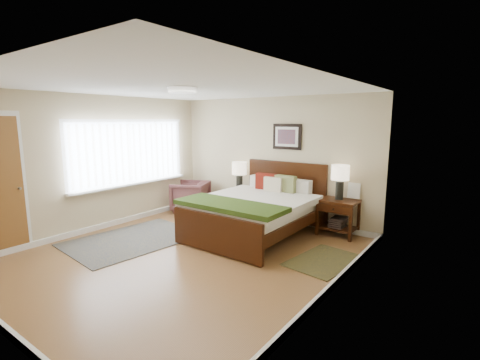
{
  "coord_description": "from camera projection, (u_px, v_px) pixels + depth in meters",
  "views": [
    {
      "loc": [
        3.65,
        -3.6,
        2.03
      ],
      "look_at": [
        0.27,
        1.02,
        1.05
      ],
      "focal_mm": 26.0,
      "sensor_mm": 36.0,
      "label": 1
    }
  ],
  "objects": [
    {
      "name": "floor",
      "position": [
        187.0,
        255.0,
        5.33
      ],
      "size": [
        5.0,
        5.0,
        0.0
      ],
      "primitive_type": "plane",
      "color": "brown",
      "rests_on": "ground"
    },
    {
      "name": "back_wall",
      "position": [
        272.0,
        159.0,
        7.11
      ],
      "size": [
        4.5,
        0.04,
        2.5
      ],
      "primitive_type": "cube",
      "color": "#C3B78D",
      "rests_on": "ground"
    },
    {
      "name": "left_wall",
      "position": [
        98.0,
        163.0,
        6.43
      ],
      "size": [
        0.04,
        5.0,
        2.5
      ],
      "primitive_type": "cube",
      "color": "#C3B78D",
      "rests_on": "ground"
    },
    {
      "name": "right_wall",
      "position": [
        330.0,
        193.0,
        3.81
      ],
      "size": [
        0.04,
        5.0,
        2.5
      ],
      "primitive_type": "cube",
      "color": "#C3B78D",
      "rests_on": "ground"
    },
    {
      "name": "ceiling",
      "position": [
        182.0,
        87.0,
        4.91
      ],
      "size": [
        4.5,
        5.0,
        0.02
      ],
      "primitive_type": "cube",
      "color": "white",
      "rests_on": "back_wall"
    },
    {
      "name": "window",
      "position": [
        131.0,
        154.0,
        6.94
      ],
      "size": [
        0.11,
        2.72,
        1.32
      ],
      "color": "silver",
      "rests_on": "left_wall"
    },
    {
      "name": "ceil_fixture",
      "position": [
        182.0,
        90.0,
        4.92
      ],
      "size": [
        0.44,
        0.44,
        0.08
      ],
      "color": "white",
      "rests_on": "ceiling"
    },
    {
      "name": "bed",
      "position": [
        256.0,
        205.0,
        6.15
      ],
      "size": [
        1.85,
        2.24,
        1.21
      ],
      "color": "#381908",
      "rests_on": "ground"
    },
    {
      "name": "wall_art",
      "position": [
        287.0,
        137.0,
        6.8
      ],
      "size": [
        0.62,
        0.05,
        0.5
      ],
      "color": "black",
      "rests_on": "back_wall"
    },
    {
      "name": "nightstand_left",
      "position": [
        239.0,
        196.0,
        7.44
      ],
      "size": [
        0.46,
        0.42,
        0.55
      ],
      "color": "#381908",
      "rests_on": "ground"
    },
    {
      "name": "nightstand_right",
      "position": [
        338.0,
        214.0,
        6.17
      ],
      "size": [
        0.66,
        0.49,
        0.65
      ],
      "color": "#381908",
      "rests_on": "ground"
    },
    {
      "name": "lamp_left",
      "position": [
        239.0,
        171.0,
        7.36
      ],
      "size": [
        0.31,
        0.31,
        0.61
      ],
      "color": "black",
      "rests_on": "nightstand_left"
    },
    {
      "name": "lamp_right",
      "position": [
        340.0,
        176.0,
        6.07
      ],
      "size": [
        0.31,
        0.31,
        0.61
      ],
      "color": "black",
      "rests_on": "nightstand_right"
    },
    {
      "name": "armchair",
      "position": [
        191.0,
        196.0,
        7.84
      ],
      "size": [
        0.99,
        0.98,
        0.69
      ],
      "primitive_type": "imported",
      "rotation": [
        0.0,
        0.0,
        -1.14
      ],
      "color": "brown",
      "rests_on": "ground"
    },
    {
      "name": "rug_persian",
      "position": [
        133.0,
        239.0,
        6.0
      ],
      "size": [
        1.72,
        2.27,
        0.01
      ],
      "primitive_type": "cube",
      "rotation": [
        0.0,
        0.0,
        -0.11
      ],
      "color": "#0B193A",
      "rests_on": "ground"
    },
    {
      "name": "rug_navy",
      "position": [
        324.0,
        260.0,
        5.09
      ],
      "size": [
        0.91,
        1.24,
        0.01
      ],
      "primitive_type": "cube",
      "rotation": [
        0.0,
        0.0,
        -0.13
      ],
      "color": "black",
      "rests_on": "ground"
    }
  ]
}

